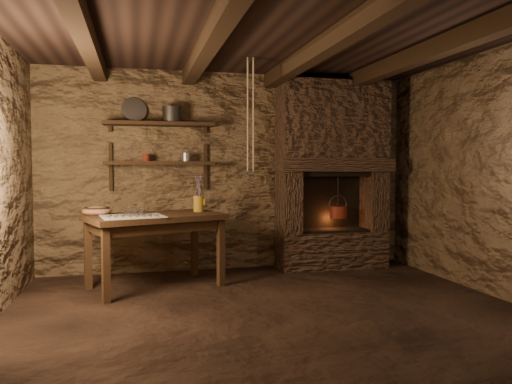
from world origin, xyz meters
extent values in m
plane|color=black|center=(0.00, 0.00, 0.00)|extent=(4.50, 4.50, 0.00)
cube|color=#4E3824|center=(0.00, 2.00, 1.20)|extent=(4.50, 0.04, 2.40)
cube|color=#4E3824|center=(0.00, -2.00, 1.20)|extent=(4.50, 0.04, 2.40)
cube|color=#4E3824|center=(2.25, 0.00, 1.20)|extent=(0.04, 4.00, 2.40)
cube|color=black|center=(0.00, 0.00, 2.40)|extent=(4.50, 4.00, 0.04)
cube|color=black|center=(-1.50, 0.00, 2.31)|extent=(0.14, 3.95, 0.16)
cube|color=black|center=(-0.50, 0.00, 2.31)|extent=(0.14, 3.95, 0.16)
cube|color=black|center=(0.50, 0.00, 2.31)|extent=(0.14, 3.95, 0.16)
cube|color=black|center=(1.50, 0.00, 2.31)|extent=(0.14, 3.95, 0.16)
cube|color=black|center=(-0.85, 1.84, 1.30)|extent=(1.25, 0.30, 0.04)
cube|color=black|center=(-0.85, 1.84, 1.75)|extent=(1.25, 0.30, 0.04)
cube|color=#36251B|center=(1.25, 1.77, 0.23)|extent=(1.35, 0.45, 0.45)
cube|color=#36251B|center=(0.69, 1.77, 0.82)|extent=(0.23, 0.45, 0.75)
cube|color=#36251B|center=(1.81, 1.77, 0.82)|extent=(0.23, 0.45, 0.75)
cube|color=#36251B|center=(1.25, 1.74, 1.28)|extent=(1.43, 0.51, 0.16)
cube|color=#36251B|center=(1.25, 1.77, 1.83)|extent=(1.35, 0.45, 0.94)
cube|color=black|center=(1.25, 1.96, 0.82)|extent=(0.90, 0.06, 0.75)
cube|color=black|center=(-0.93, 1.21, 0.74)|extent=(1.52, 1.17, 0.06)
cube|color=black|center=(-0.93, 1.21, 0.65)|extent=(1.37, 1.02, 0.10)
cube|color=beige|center=(-1.15, 1.01, 0.77)|extent=(0.67, 0.57, 0.01)
cylinder|color=#AD8521|center=(-0.45, 1.40, 0.85)|extent=(0.14, 0.14, 0.17)
torus|color=#AD8521|center=(-0.39, 1.40, 0.87)|extent=(0.02, 0.10, 0.10)
ellipsoid|color=#A46A47|center=(-1.51, 1.32, 0.80)|extent=(0.37, 0.37, 0.11)
cylinder|color=#2E2B29|center=(-0.70, 1.84, 1.85)|extent=(0.28, 0.28, 0.16)
cylinder|color=#9E9E99|center=(-1.13, 1.94, 1.91)|extent=(0.31, 0.18, 0.29)
cylinder|color=#5E1F12|center=(-1.00, 1.84, 1.36)|extent=(0.11, 0.11, 0.09)
cylinder|color=maroon|center=(1.31, 1.72, 0.69)|extent=(0.26, 0.26, 0.15)
torus|color=#2E2B29|center=(1.31, 1.72, 0.79)|extent=(0.24, 0.01, 0.24)
cylinder|color=#2E2B29|center=(1.31, 1.72, 0.94)|extent=(0.01, 0.01, 0.44)
camera|label=1|loc=(-1.11, -4.03, 1.27)|focal=35.00mm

